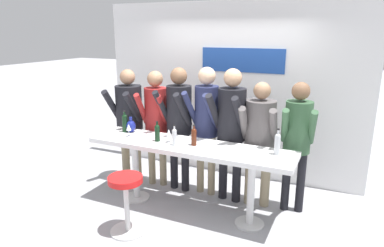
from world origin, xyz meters
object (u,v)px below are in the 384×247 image
person_center (206,116)px  person_right (260,132)px  person_left (156,115)px  wine_bottle_0 (277,143)px  decorative_vase (131,126)px  wine_bottle_4 (157,132)px  bar_stool (126,196)px  person_far_right (297,133)px  wine_glass_0 (169,133)px  person_far_left (129,114)px  wine_bottle_3 (194,136)px  person_center_right (231,121)px  wine_bottle_1 (174,136)px  wine_bottle_2 (125,122)px  person_center_left (179,116)px  wine_glass_1 (129,127)px  tasting_table (189,154)px

person_center → person_right: bearing=3.2°
person_left → wine_bottle_0: size_ratio=5.60×
person_right → decorative_vase: 1.78m
wine_bottle_0 → decorative_vase: (-2.05, 0.05, -0.05)m
wine_bottle_0 → wine_bottle_4: (-1.50, -0.14, -0.02)m
bar_stool → person_far_right: 2.22m
wine_bottle_0 → wine_glass_0: bearing=-174.7°
person_left → bar_stool: bearing=-84.5°
person_far_left → person_left: person_far_left is taller
wine_bottle_3 → decorative_vase: size_ratio=1.20×
person_center_right → decorative_vase: person_center_right is taller
wine_bottle_1 → wine_bottle_4: (-0.28, 0.06, 0.00)m
person_left → person_center: person_center is taller
person_right → wine_bottle_0: size_ratio=5.39×
wine_bottle_0 → bar_stool: bearing=-150.7°
bar_stool → person_far_left: (-0.81, 1.26, 0.61)m
person_center_right → wine_bottle_2: person_center_right is taller
person_center_left → person_center: 0.41m
person_left → wine_bottle_4: 0.68m
person_center_right → person_far_right: bearing=8.9°
person_far_right → wine_bottle_0: bearing=-116.6°
bar_stool → person_center_left: (0.04, 1.27, 0.66)m
bar_stool → wine_glass_1: (-0.44, 0.72, 0.58)m
person_center_right → person_far_left: bearing=-175.2°
person_center → wine_glass_1: bearing=-140.8°
wine_bottle_1 → person_right: bearing=35.2°
person_far_left → person_center_right: size_ratio=0.95×
person_right → person_far_right: 0.47m
tasting_table → wine_glass_0: size_ratio=14.98×
wine_glass_1 → wine_bottle_3: bearing=1.8°
wine_bottle_1 → decorative_vase: wine_bottle_1 is taller
person_right → wine_bottle_4: 1.33m
wine_bottle_3 → wine_glass_0: wine_bottle_3 is taller
wine_bottle_0 → wine_glass_0: (-1.35, -0.12, -0.02)m
person_far_left → person_far_right: bearing=1.9°
person_far_left → wine_bottle_4: bearing=-33.6°
wine_bottle_4 → person_right: bearing=26.1°
person_far_right → wine_glass_0: (-1.50, -0.60, -0.02)m
wine_bottle_1 → wine_bottle_2: wine_bottle_2 is taller
tasting_table → person_far_right: size_ratio=1.55×
person_center_left → decorative_vase: person_center_left is taller
person_far_right → wine_bottle_1: 1.54m
person_center_left → person_right: size_ratio=1.08×
wine_bottle_3 → person_far_right: bearing=26.4°
wine_bottle_2 → wine_bottle_3: (1.13, -0.13, -0.02)m
person_far_right → wine_bottle_1: (-1.38, -0.68, -0.03)m
tasting_table → wine_bottle_3: size_ratio=10.03×
wine_bottle_0 → wine_bottle_4: wine_bottle_0 is taller
bar_stool → person_left: person_left is taller
bar_stool → wine_bottle_2: 1.23m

